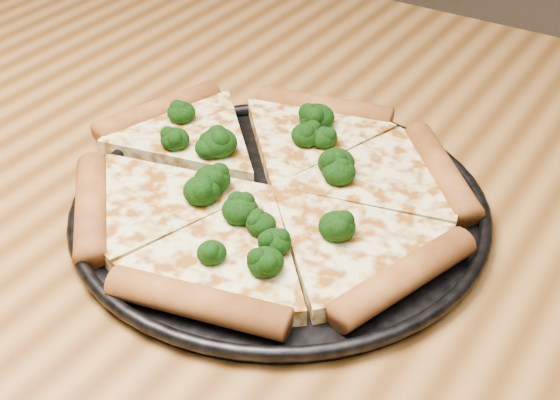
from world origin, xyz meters
The scene contains 4 objects.
dining_table centered at (0.00, 0.00, 0.66)m, with size 1.20×0.90×0.75m.
pizza_pan centered at (0.11, -0.02, 0.76)m, with size 0.34×0.34×0.02m.
pizza centered at (0.09, -0.01, 0.77)m, with size 0.36×0.34×0.03m.
broccoli_florets centered at (0.08, -0.01, 0.78)m, with size 0.23×0.23×0.02m.
Camera 1 is at (0.40, -0.47, 1.14)m, focal length 51.97 mm.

